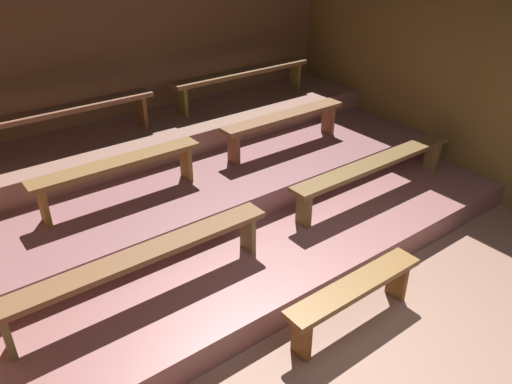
% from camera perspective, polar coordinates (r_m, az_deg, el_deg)
% --- Properties ---
extents(ground, '(6.74, 5.70, 0.08)m').
position_cam_1_polar(ground, '(5.64, -0.32, -5.97)').
color(ground, '#926956').
extents(wall_back, '(6.74, 0.06, 2.43)m').
position_cam_1_polar(wall_back, '(7.05, -12.86, 12.06)').
color(wall_back, brown).
rests_on(wall_back, ground).
extents(wall_right, '(0.06, 5.70, 2.43)m').
position_cam_1_polar(wall_right, '(7.13, 19.68, 11.30)').
color(wall_right, brown).
rests_on(wall_right, ground).
extents(platform_lower, '(5.94, 3.69, 0.28)m').
position_cam_1_polar(platform_lower, '(5.96, -3.83, -1.87)').
color(platform_lower, '#985F5D').
rests_on(platform_lower, ground).
extents(platform_middle, '(5.94, 2.48, 0.28)m').
position_cam_1_polar(platform_middle, '(6.28, -7.01, 2.63)').
color(platform_middle, '#955F62').
rests_on(platform_middle, platform_lower).
extents(platform_upper, '(5.94, 1.17, 0.28)m').
position_cam_1_polar(platform_upper, '(6.69, -10.06, 6.75)').
color(platform_upper, '#976A58').
rests_on(platform_upper, platform_middle).
extents(bench_floor_center, '(1.45, 0.25, 0.45)m').
position_cam_1_polar(bench_floor_center, '(4.47, 11.18, -11.14)').
color(bench_floor_center, brown).
rests_on(bench_floor_center, ground).
extents(bench_lower_left, '(2.47, 0.25, 0.45)m').
position_cam_1_polar(bench_lower_left, '(4.35, -12.96, -7.54)').
color(bench_lower_left, brown).
rests_on(bench_lower_left, platform_lower).
extents(bench_lower_right, '(2.47, 0.25, 0.45)m').
position_cam_1_polar(bench_lower_right, '(5.95, 13.56, 2.94)').
color(bench_lower_right, brown).
rests_on(bench_lower_right, platform_lower).
extents(bench_middle_left, '(1.81, 0.25, 0.45)m').
position_cam_1_polar(bench_middle_left, '(5.32, -15.46, 2.68)').
color(bench_middle_left, brown).
rests_on(bench_middle_left, platform_middle).
extents(bench_middle_right, '(1.81, 0.25, 0.45)m').
position_cam_1_polar(bench_middle_right, '(6.37, 3.25, 8.18)').
color(bench_middle_right, brown).
rests_on(bench_middle_right, platform_middle).
extents(bench_upper_left, '(2.21, 0.25, 0.45)m').
position_cam_1_polar(bench_upper_left, '(6.15, -21.37, 8.27)').
color(bench_upper_left, brown).
rests_on(bench_upper_left, platform_upper).
extents(bench_upper_right, '(2.21, 0.25, 0.45)m').
position_cam_1_polar(bench_upper_right, '(7.20, -1.53, 13.14)').
color(bench_upper_right, brown).
rests_on(bench_upper_right, platform_upper).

